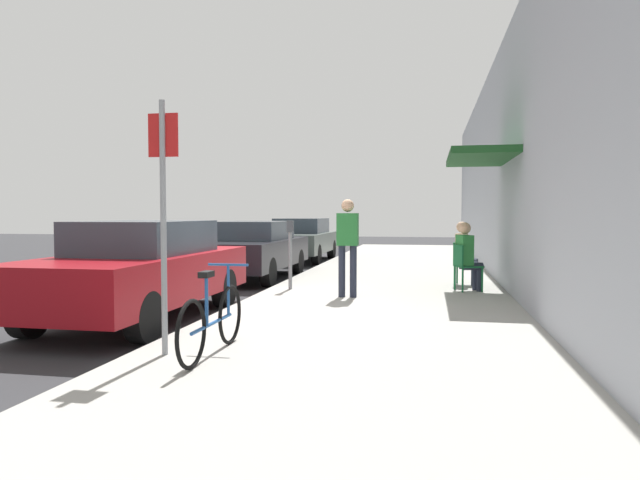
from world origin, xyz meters
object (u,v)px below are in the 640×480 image
at_px(pedestrian_standing, 348,240).
at_px(bicycle_0, 213,320).
at_px(cafe_chair_0, 464,264).
at_px(seated_patron_0, 468,254).
at_px(parked_car_2, 301,239).
at_px(cafe_chair_1, 461,260).
at_px(parked_car_0, 141,269).
at_px(parked_car_1, 253,249).
at_px(seated_patron_1, 465,251).
at_px(parking_meter, 290,249).
at_px(street_sign, 163,207).

bearing_deg(pedestrian_standing, bicycle_0, -100.38).
bearing_deg(cafe_chair_0, seated_patron_0, 19.05).
bearing_deg(parked_car_2, cafe_chair_1, -53.13).
height_order(parked_car_0, cafe_chair_0, parked_car_0).
bearing_deg(seated_patron_0, bicycle_0, -117.64).
distance_m(parked_car_0, cafe_chair_0, 5.82).
bearing_deg(parked_car_0, parked_car_1, 90.00).
relative_size(cafe_chair_0, seated_patron_1, 0.67).
distance_m(parked_car_0, seated_patron_0, 5.88).
height_order(parking_meter, seated_patron_0, parking_meter).
distance_m(cafe_chair_0, cafe_chair_1, 0.96).
relative_size(parked_car_1, cafe_chair_0, 5.06).
xyz_separation_m(parked_car_0, cafe_chair_1, (4.82, 4.22, -0.13)).
height_order(cafe_chair_1, seated_patron_1, seated_patron_1).
height_order(parked_car_0, cafe_chair_1, parked_car_0).
xyz_separation_m(parked_car_2, seated_patron_0, (4.88, -7.36, 0.08)).
bearing_deg(parking_meter, seated_patron_0, 6.80).
distance_m(bicycle_0, seated_patron_0, 6.22).
xyz_separation_m(parked_car_0, parked_car_2, (0.00, 10.64, -0.02)).
height_order(parked_car_0, parking_meter, parked_car_0).
relative_size(bicycle_0, cafe_chair_1, 1.97).
distance_m(parked_car_2, parking_meter, 7.91).
distance_m(bicycle_0, pedestrian_standing, 4.40).
height_order(bicycle_0, cafe_chair_1, bicycle_0).
height_order(street_sign, seated_patron_0, street_sign).
bearing_deg(parked_car_1, seated_patron_1, -13.51).
bearing_deg(street_sign, pedestrian_standing, 73.57).
distance_m(parked_car_1, pedestrian_standing, 4.35).
bearing_deg(street_sign, parked_car_1, 101.08).
xyz_separation_m(cafe_chair_0, pedestrian_standing, (-2.04, -1.21, 0.50)).
xyz_separation_m(parking_meter, pedestrian_standing, (1.23, -0.83, 0.23)).
bearing_deg(seated_patron_0, parked_car_1, 156.72).
relative_size(street_sign, pedestrian_standing, 1.53).
bearing_deg(seated_patron_1, cafe_chair_1, 169.69).
xyz_separation_m(parked_car_2, bicycle_0, (2.00, -12.86, -0.25)).
bearing_deg(cafe_chair_0, parked_car_1, 156.28).
distance_m(parking_meter, street_sign, 5.22).
height_order(cafe_chair_0, pedestrian_standing, pedestrian_standing).
xyz_separation_m(parked_car_1, seated_patron_1, (4.88, -1.17, 0.09)).
bearing_deg(bicycle_0, parked_car_1, 104.71).
bearing_deg(parked_car_1, street_sign, -78.92).
relative_size(cafe_chair_0, pedestrian_standing, 0.51).
height_order(street_sign, cafe_chair_0, street_sign).
xyz_separation_m(cafe_chair_1, seated_patron_1, (0.06, -0.01, 0.19)).
height_order(parked_car_1, bicycle_0, parked_car_1).
relative_size(parked_car_2, street_sign, 1.69).
bearing_deg(cafe_chair_1, seated_patron_1, -10.31).
xyz_separation_m(cafe_chair_0, seated_patron_0, (0.06, 0.02, 0.19)).
relative_size(street_sign, cafe_chair_1, 2.99).
relative_size(parked_car_0, seated_patron_0, 3.41).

